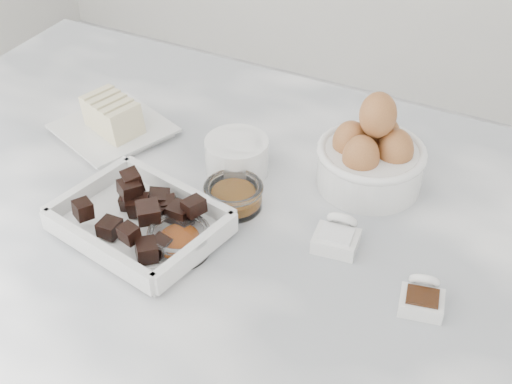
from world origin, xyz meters
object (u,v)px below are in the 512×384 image
at_px(sugar_ramekin, 237,155).
at_px(zest_bowl, 179,240).
at_px(chocolate_dish, 139,218).
at_px(egg_bowl, 371,156).
at_px(honey_bowl, 234,195).
at_px(vanilla_spoon, 422,297).
at_px(butter_plate, 111,121).
at_px(salt_spoon, 338,235).

relative_size(sugar_ramekin, zest_bowl, 1.14).
relative_size(chocolate_dish, egg_bowl, 1.54).
distance_m(egg_bowl, zest_bowl, 0.29).
xyz_separation_m(honey_bowl, vanilla_spoon, (0.28, -0.06, -0.01)).
bearing_deg(sugar_ramekin, chocolate_dish, -105.87).
relative_size(butter_plate, vanilla_spoon, 2.86).
bearing_deg(honey_bowl, chocolate_dish, -128.83).
distance_m(chocolate_dish, butter_plate, 0.24).
height_order(chocolate_dish, egg_bowl, egg_bowl).
relative_size(chocolate_dish, sugar_ramekin, 2.58).
bearing_deg(egg_bowl, butter_plate, -171.04).
relative_size(chocolate_dish, vanilla_spoon, 3.41).
xyz_separation_m(sugar_ramekin, egg_bowl, (0.18, 0.06, 0.02)).
distance_m(honey_bowl, salt_spoon, 0.15).
height_order(sugar_ramekin, vanilla_spoon, sugar_ramekin).
height_order(butter_plate, honey_bowl, butter_plate).
bearing_deg(butter_plate, chocolate_dish, -44.98).
relative_size(sugar_ramekin, egg_bowl, 0.59).
relative_size(sugar_ramekin, vanilla_spoon, 1.32).
distance_m(sugar_ramekin, vanilla_spoon, 0.33).
xyz_separation_m(egg_bowl, salt_spoon, (0.01, -0.14, -0.03)).
bearing_deg(sugar_ramekin, vanilla_spoon, -22.69).
xyz_separation_m(chocolate_dish, honey_bowl, (0.08, 0.10, -0.00)).
distance_m(zest_bowl, salt_spoon, 0.20).
relative_size(butter_plate, zest_bowl, 2.46).
height_order(honey_bowl, salt_spoon, salt_spoon).
relative_size(honey_bowl, zest_bowl, 1.02).
bearing_deg(honey_bowl, egg_bowl, 42.20).
bearing_deg(sugar_ramekin, butter_plate, -179.58).
distance_m(egg_bowl, honey_bowl, 0.19).
xyz_separation_m(honey_bowl, zest_bowl, (-0.02, -0.11, 0.00)).
bearing_deg(vanilla_spoon, honey_bowl, 167.81).
relative_size(vanilla_spoon, salt_spoon, 0.94).
height_order(chocolate_dish, sugar_ramekin, chocolate_dish).
distance_m(vanilla_spoon, salt_spoon, 0.13).
relative_size(sugar_ramekin, honey_bowl, 1.11).
distance_m(egg_bowl, vanilla_spoon, 0.23).
xyz_separation_m(chocolate_dish, zest_bowl, (0.06, -0.01, -0.00)).
bearing_deg(egg_bowl, honey_bowl, -137.80).
relative_size(honey_bowl, salt_spoon, 1.11).
bearing_deg(butter_plate, vanilla_spoon, -13.63).
xyz_separation_m(chocolate_dish, vanilla_spoon, (0.36, 0.04, -0.01)).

